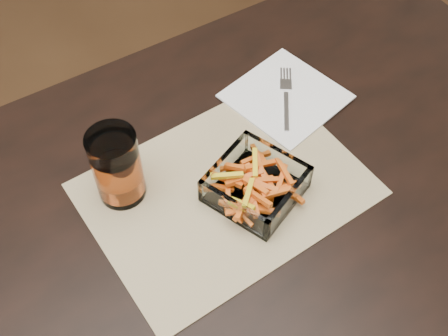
{
  "coord_description": "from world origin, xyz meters",
  "views": [
    {
      "loc": [
        -0.17,
        -0.39,
        1.53
      ],
      "look_at": [
        0.13,
        0.08,
        0.78
      ],
      "focal_mm": 45.0,
      "sensor_mm": 36.0,
      "label": 1
    }
  ],
  "objects_px": {
    "tumbler": "(117,168)",
    "fork": "(286,96)",
    "dining_table": "(186,276)",
    "glass_bowl": "(256,186)"
  },
  "relations": [
    {
      "from": "tumbler",
      "to": "fork",
      "type": "xyz_separation_m",
      "value": [
        0.36,
        0.03,
        -0.06
      ]
    },
    {
      "from": "dining_table",
      "to": "glass_bowl",
      "type": "relative_size",
      "value": 9.12
    },
    {
      "from": "fork",
      "to": "tumbler",
      "type": "bearing_deg",
      "value": -140.12
    },
    {
      "from": "dining_table",
      "to": "glass_bowl",
      "type": "xyz_separation_m",
      "value": [
        0.16,
        0.03,
        0.11
      ]
    },
    {
      "from": "tumbler",
      "to": "fork",
      "type": "height_order",
      "value": "tumbler"
    },
    {
      "from": "dining_table",
      "to": "tumbler",
      "type": "relative_size",
      "value": 11.58
    },
    {
      "from": "glass_bowl",
      "to": "tumbler",
      "type": "relative_size",
      "value": 1.27
    },
    {
      "from": "glass_bowl",
      "to": "tumbler",
      "type": "bearing_deg",
      "value": 146.87
    },
    {
      "from": "glass_bowl",
      "to": "fork",
      "type": "distance_m",
      "value": 0.23
    },
    {
      "from": "glass_bowl",
      "to": "fork",
      "type": "xyz_separation_m",
      "value": [
        0.17,
        0.15,
        -0.02
      ]
    }
  ]
}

